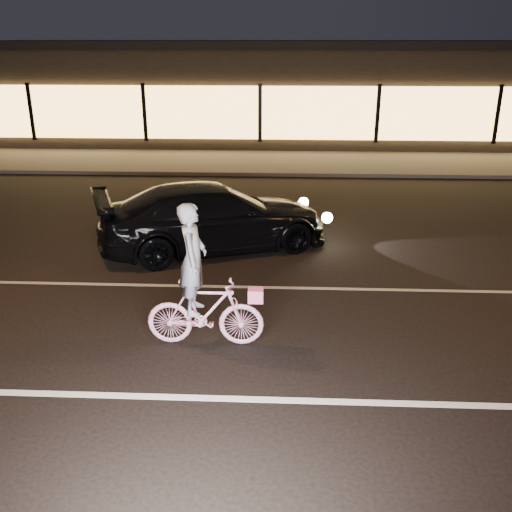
{
  "coord_description": "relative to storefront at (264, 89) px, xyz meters",
  "views": [
    {
      "loc": [
        0.9,
        -7.62,
        4.32
      ],
      "look_at": [
        0.51,
        0.6,
        1.16
      ],
      "focal_mm": 40.0,
      "sensor_mm": 36.0,
      "label": 1
    }
  ],
  "objects": [
    {
      "name": "storefront",
      "position": [
        0.0,
        0.0,
        0.0
      ],
      "size": [
        25.4,
        8.42,
        4.2
      ],
      "color": "black",
      "rests_on": "ground"
    },
    {
      "name": "sedan",
      "position": [
        -0.55,
        -14.91,
        -1.43
      ],
      "size": [
        5.33,
        3.66,
        1.43
      ],
      "rotation": [
        0.0,
        0.0,
        1.94
      ],
      "color": "black",
      "rests_on": "ground"
    },
    {
      "name": "lane_stripe_near",
      "position": [
        0.0,
        -20.47,
        -2.14
      ],
      "size": [
        60.0,
        0.12,
        0.01
      ],
      "primitive_type": "cube",
      "color": "silver",
      "rests_on": "ground"
    },
    {
      "name": "cyclist",
      "position": [
        -0.25,
        -19.07,
        -1.37
      ],
      "size": [
        1.74,
        0.6,
        2.2
      ],
      "rotation": [
        0.0,
        0.0,
        1.57
      ],
      "color": "#E13C8D",
      "rests_on": "ground"
    },
    {
      "name": "sidewalk",
      "position": [
        0.0,
        -5.97,
        -2.09
      ],
      "size": [
        30.0,
        4.0,
        0.12
      ],
      "primitive_type": "cube",
      "color": "#383533",
      "rests_on": "ground"
    },
    {
      "name": "ground",
      "position": [
        0.0,
        -18.97,
        -2.15
      ],
      "size": [
        90.0,
        90.0,
        0.0
      ],
      "primitive_type": "plane",
      "color": "black",
      "rests_on": "ground"
    },
    {
      "name": "lane_stripe_far",
      "position": [
        0.0,
        -16.97,
        -2.14
      ],
      "size": [
        60.0,
        0.1,
        0.01
      ],
      "primitive_type": "cube",
      "color": "gray",
      "rests_on": "ground"
    }
  ]
}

